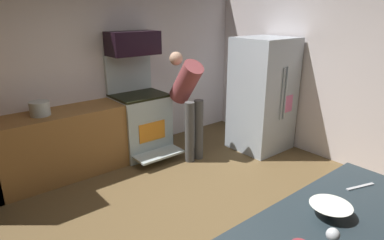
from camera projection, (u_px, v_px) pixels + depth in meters
ground_plane at (204, 221)px, 3.54m from camera, size 5.20×4.80×0.02m
wall_back at (101, 71)px, 4.84m from camera, size 5.20×0.12×2.60m
wall_right at (340, 73)px, 4.64m from camera, size 0.12×4.80×2.60m
lower_cabinet_run at (54, 147)px, 4.31m from camera, size 2.40×0.60×0.90m
oven_range at (140, 122)px, 5.07m from camera, size 0.76×0.97×1.52m
microwave at (133, 43)px, 4.76m from camera, size 0.74×0.38×0.34m
refrigerator at (262, 95)px, 5.16m from camera, size 0.83×0.79×1.77m
person_cook at (188, 98)px, 4.79m from camera, size 0.31×0.64×1.57m
mixing_bowl_large at (330, 210)px, 2.11m from camera, size 0.27×0.27×0.08m
wine_glass_mid at (333, 236)px, 1.75m from camera, size 0.07×0.07×0.16m
knife_chef at (360, 187)px, 2.46m from camera, size 0.25×0.10×0.01m
stock_pot at (40, 109)px, 4.08m from camera, size 0.24×0.24×0.18m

